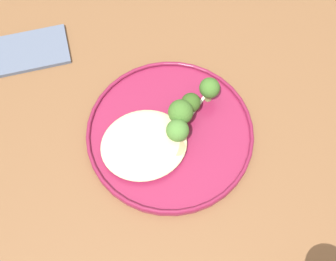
% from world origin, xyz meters
% --- Properties ---
extents(ground, '(6.00, 6.00, 0.00)m').
position_xyz_m(ground, '(0.00, 0.00, 0.00)').
color(ground, '#47423D').
extents(wooden_dining_table, '(1.40, 1.00, 0.74)m').
position_xyz_m(wooden_dining_table, '(0.00, 0.00, 0.66)').
color(wooden_dining_table, brown).
rests_on(wooden_dining_table, ground).
extents(dinner_plate, '(0.29, 0.29, 0.02)m').
position_xyz_m(dinner_plate, '(0.00, -0.00, 0.75)').
color(dinner_plate, maroon).
rests_on(dinner_plate, wooden_dining_table).
extents(noodle_bed, '(0.15, 0.13, 0.02)m').
position_xyz_m(noodle_bed, '(0.05, 0.01, 0.76)').
color(noodle_bed, beige).
rests_on(noodle_bed, dinner_plate).
extents(seared_scallop_rear_pale, '(0.03, 0.03, 0.01)m').
position_xyz_m(seared_scallop_rear_pale, '(0.07, -0.00, 0.76)').
color(seared_scallop_rear_pale, '#DBB77A').
rests_on(seared_scallop_rear_pale, dinner_plate).
extents(seared_scallop_center_golden, '(0.03, 0.03, 0.02)m').
position_xyz_m(seared_scallop_center_golden, '(0.04, 0.02, 0.76)').
color(seared_scallop_center_golden, '#E5C689').
rests_on(seared_scallop_center_golden, dinner_plate).
extents(seared_scallop_front_small, '(0.03, 0.03, 0.01)m').
position_xyz_m(seared_scallop_front_small, '(-0.00, 0.04, 0.76)').
color(seared_scallop_front_small, '#E5C689').
rests_on(seared_scallop_front_small, dinner_plate).
extents(seared_scallop_left_edge, '(0.03, 0.03, 0.01)m').
position_xyz_m(seared_scallop_left_edge, '(0.05, -0.01, 0.76)').
color(seared_scallop_left_edge, '#DBB77A').
rests_on(seared_scallop_left_edge, dinner_plate).
extents(seared_scallop_on_noodles, '(0.03, 0.03, 0.01)m').
position_xyz_m(seared_scallop_on_noodles, '(0.02, -0.01, 0.76)').
color(seared_scallop_on_noodles, beige).
rests_on(seared_scallop_on_noodles, dinner_plate).
extents(broccoli_floret_near_rim, '(0.04, 0.04, 0.06)m').
position_xyz_m(broccoli_floret_near_rim, '(-0.01, 0.02, 0.79)').
color(broccoli_floret_near_rim, '#7A994C').
rests_on(broccoli_floret_near_rim, dinner_plate).
extents(broccoli_floret_beside_noodles, '(0.04, 0.04, 0.06)m').
position_xyz_m(broccoli_floret_beside_noodles, '(-0.02, -0.01, 0.79)').
color(broccoli_floret_beside_noodles, '#7A994C').
rests_on(broccoli_floret_beside_noodles, dinner_plate).
extents(broccoli_floret_small_sprig, '(0.03, 0.03, 0.05)m').
position_xyz_m(broccoli_floret_small_sprig, '(-0.04, -0.03, 0.78)').
color(broccoli_floret_small_sprig, '#89A356').
rests_on(broccoli_floret_small_sprig, dinner_plate).
extents(broccoli_floret_split_head, '(0.04, 0.04, 0.06)m').
position_xyz_m(broccoli_floret_split_head, '(-0.08, -0.05, 0.79)').
color(broccoli_floret_split_head, '#7A994C').
rests_on(broccoli_floret_split_head, dinner_plate).
extents(onion_sliver_short_strip, '(0.04, 0.04, 0.00)m').
position_xyz_m(onion_sliver_short_strip, '(-0.06, -0.04, 0.75)').
color(onion_sliver_short_strip, silver).
rests_on(onion_sliver_short_strip, dinner_plate).
extents(onion_sliver_pale_crescent, '(0.03, 0.04, 0.00)m').
position_xyz_m(onion_sliver_pale_crescent, '(0.01, 0.03, 0.75)').
color(onion_sliver_pale_crescent, silver).
rests_on(onion_sliver_pale_crescent, dinner_plate).
extents(folded_napkin, '(0.15, 0.09, 0.01)m').
position_xyz_m(folded_napkin, '(0.21, -0.24, 0.74)').
color(folded_napkin, '#4C566B').
rests_on(folded_napkin, wooden_dining_table).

